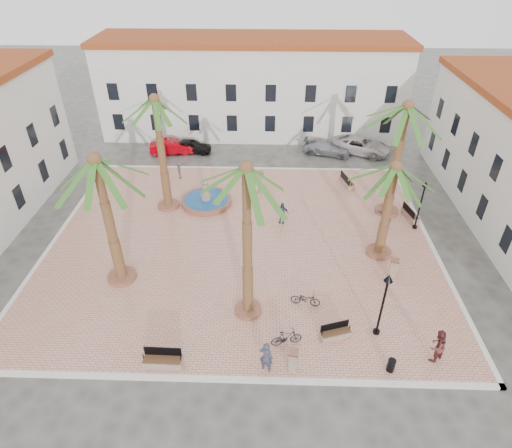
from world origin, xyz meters
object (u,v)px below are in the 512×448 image
at_px(bench_se, 335,334).
at_px(pedestrian_fountain_b, 282,213).
at_px(bench_ne, 347,182).
at_px(pedestrian_fountain_a, 256,183).
at_px(pedestrian_east, 386,218).
at_px(cyclist_a, 266,357).
at_px(litter_bin, 391,365).
at_px(lamppost_s, 385,295).
at_px(car_white, 360,145).
at_px(bicycle_a, 305,299).
at_px(car_silver, 327,148).
at_px(pedestrian_north, 180,170).
at_px(lamppost_e, 422,197).
at_px(palm_nw, 156,112).
at_px(palm_sw, 98,175).
at_px(bench_e, 410,215).
at_px(car_red, 172,147).
at_px(palm_ne, 405,119).
at_px(bicycle_b, 286,338).
at_px(palm_s, 246,186).
at_px(cyclist_b, 437,346).
at_px(bollard_se, 293,360).
at_px(bollard_n, 260,180).
at_px(bench_s, 163,361).
at_px(fountain, 206,200).
at_px(palm_e, 394,179).
at_px(car_black, 191,146).

distance_m(bench_se, pedestrian_fountain_b, 10.98).
bearing_deg(bench_se, bench_ne, 62.29).
xyz_separation_m(pedestrian_fountain_a, pedestrian_east, (9.32, -5.03, 0.13)).
relative_size(cyclist_a, pedestrian_fountain_b, 1.10).
bearing_deg(bench_se, litter_bin, -56.75).
distance_m(lamppost_s, car_white, 23.04).
relative_size(bicycle_a, car_silver, 0.38).
xyz_separation_m(litter_bin, car_silver, (-0.54, 24.71, 0.13)).
relative_size(pedestrian_north, car_white, 0.28).
distance_m(bench_ne, lamppost_e, 7.66).
xyz_separation_m(palm_nw, car_silver, (13.27, 10.11, -7.04)).
xyz_separation_m(bench_ne, cyclist_a, (-6.56, -18.47, 0.65)).
height_order(palm_sw, pedestrian_north, palm_sw).
bearing_deg(bench_e, palm_nw, 74.05).
bearing_deg(car_red, bicycle_a, -159.07).
height_order(palm_ne, bicycle_b, palm_ne).
bearing_deg(litter_bin, palm_s, 152.46).
bearing_deg(car_silver, pedestrian_east, -151.16).
relative_size(cyclist_b, pedestrian_east, 1.04).
relative_size(palm_ne, car_white, 1.56).
relative_size(bollard_se, bollard_n, 0.90).
xyz_separation_m(bench_s, pedestrian_fountain_a, (4.08, 17.15, 0.52)).
bearing_deg(pedestrian_east, bollard_n, -135.76).
relative_size(fountain, palm_ne, 0.45).
xyz_separation_m(palm_sw, pedestrian_fountain_b, (9.96, 6.37, -6.30)).
bearing_deg(palm_sw, pedestrian_north, 84.11).
xyz_separation_m(cyclist_a, pedestrian_east, (8.33, 12.19, 0.01)).
xyz_separation_m(palm_sw, bench_e, (19.54, 7.29, -6.87)).
xyz_separation_m(bollard_se, pedestrian_fountain_b, (-0.30, 12.76, 0.15)).
relative_size(bollard_n, bicycle_b, 0.90).
height_order(lamppost_s, pedestrian_east, lamppost_s).
height_order(pedestrian_east, car_red, pedestrian_east).
relative_size(palm_e, bench_ne, 3.42).
bearing_deg(cyclist_a, palm_sw, -15.30).
bearing_deg(palm_ne, palm_sw, -155.95).
distance_m(palm_ne, car_white, 12.76).
distance_m(bollard_se, car_black, 26.33).
bearing_deg(car_red, cyclist_b, -152.11).
bearing_deg(car_silver, fountain, 148.95).
xyz_separation_m(bollard_se, pedestrian_north, (-8.92, 19.31, 0.08)).
distance_m(bicycle_a, pedestrian_east, 9.89).
xyz_separation_m(palm_e, lamppost_e, (3.22, 3.05, -3.01)).
bearing_deg(car_white, palm_s, 178.37).
bearing_deg(pedestrian_east, bench_s, -62.04).
height_order(pedestrian_fountain_a, car_silver, pedestrian_fountain_a).
relative_size(bicycle_b, pedestrian_fountain_a, 1.03).
distance_m(palm_e, bollard_n, 12.63).
height_order(bollard_se, pedestrian_fountain_b, pedestrian_fountain_b).
distance_m(palm_ne, pedestrian_east, 6.83).
height_order(cyclist_a, pedestrian_fountain_b, cyclist_a).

